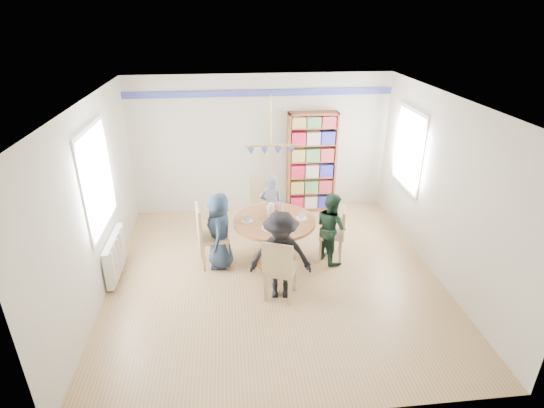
{
  "coord_description": "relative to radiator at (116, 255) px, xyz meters",
  "views": [
    {
      "loc": [
        -0.62,
        -5.46,
        3.8
      ],
      "look_at": [
        0.0,
        0.4,
        1.05
      ],
      "focal_mm": 28.0,
      "sensor_mm": 36.0,
      "label": 1
    }
  ],
  "objects": [
    {
      "name": "person_near",
      "position": [
        2.44,
        -0.79,
        0.32
      ],
      "size": [
        0.91,
        0.59,
        1.33
      ],
      "primitive_type": "imported",
      "rotation": [
        0.0,
        0.0,
        -0.12
      ],
      "color": "black",
      "rests_on": "ground"
    },
    {
      "name": "tableware",
      "position": [
        2.44,
        0.17,
        0.46
      ],
      "size": [
        1.05,
        1.05,
        0.28
      ],
      "color": "white",
      "rests_on": "dining_table"
    },
    {
      "name": "radiator",
      "position": [
        0.0,
        0.0,
        0.0
      ],
      "size": [
        0.12,
        1.0,
        0.6
      ],
      "color": "silver",
      "rests_on": "ground"
    },
    {
      "name": "bookshelf",
      "position": [
        3.41,
        2.04,
        0.63
      ],
      "size": [
        0.95,
        0.29,
        2.0
      ],
      "color": "brown",
      "rests_on": "ground"
    },
    {
      "name": "chair_far",
      "position": [
        2.4,
        1.21,
        0.23
      ],
      "size": [
        0.57,
        0.57,
        1.06
      ],
      "color": "tan",
      "rests_on": "ground"
    },
    {
      "name": "ground",
      "position": [
        2.42,
        -0.3,
        -0.35
      ],
      "size": [
        5.0,
        5.0,
        0.0
      ],
      "primitive_type": "plane",
      "color": "tan"
    },
    {
      "name": "chair_near",
      "position": [
        2.42,
        -0.86,
        0.18
      ],
      "size": [
        0.55,
        0.55,
        0.96
      ],
      "color": "tan",
      "rests_on": "ground"
    },
    {
      "name": "person_right",
      "position": [
        3.37,
        0.1,
        0.24
      ],
      "size": [
        0.62,
        0.69,
        1.18
      ],
      "primitive_type": "imported",
      "rotation": [
        0.0,
        0.0,
        1.93
      ],
      "color": "#172F20",
      "rests_on": "ground"
    },
    {
      "name": "dining_table",
      "position": [
        2.46,
        0.15,
        0.21
      ],
      "size": [
        1.3,
        1.3,
        0.75
      ],
      "color": "#975931",
      "rests_on": "ground"
    },
    {
      "name": "chair_left",
      "position": [
        1.4,
        0.16,
        0.22
      ],
      "size": [
        0.52,
        0.52,
        1.04
      ],
      "color": "tan",
      "rests_on": "ground"
    },
    {
      "name": "chair_right",
      "position": [
        3.47,
        0.15,
        0.15
      ],
      "size": [
        0.48,
        0.48,
        0.9
      ],
      "color": "tan",
      "rests_on": "ground"
    },
    {
      "name": "room_shell",
      "position": [
        2.16,
        0.57,
        1.3
      ],
      "size": [
        5.0,
        5.0,
        5.0
      ],
      "color": "white",
      "rests_on": "ground"
    },
    {
      "name": "person_left",
      "position": [
        1.59,
        0.11,
        0.28
      ],
      "size": [
        0.41,
        0.62,
        1.25
      ],
      "primitive_type": "imported",
      "rotation": [
        0.0,
        0.0,
        -1.59
      ],
      "color": "#1C293E",
      "rests_on": "ground"
    },
    {
      "name": "person_far",
      "position": [
        2.5,
        1.06,
        0.22
      ],
      "size": [
        0.42,
        0.28,
        1.14
      ],
      "primitive_type": "imported",
      "rotation": [
        0.0,
        0.0,
        3.13
      ],
      "color": "gray",
      "rests_on": "ground"
    }
  ]
}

